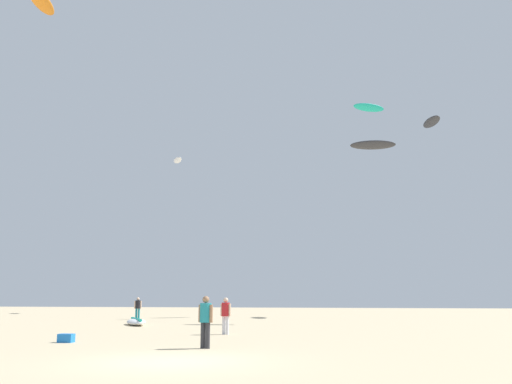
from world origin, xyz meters
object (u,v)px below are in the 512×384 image
(kite_aloft_4, at_px, (369,108))
(cooler_box, at_px, (66,338))
(person_midground, at_px, (138,307))
(kite_aloft_1, at_px, (373,145))
(person_foreground, at_px, (206,318))
(kite_aloft_3, at_px, (178,160))
(kite_aloft_2, at_px, (431,122))
(person_left, at_px, (226,313))
(kite_grounded_near, at_px, (136,322))
(kite_aloft_0, at_px, (41,1))

(kite_aloft_4, bearing_deg, cooler_box, -115.45)
(person_midground, distance_m, cooler_box, 18.92)
(kite_aloft_1, bearing_deg, kite_aloft_4, 87.02)
(cooler_box, bearing_deg, person_foreground, -14.37)
(person_midground, xyz_separation_m, kite_aloft_4, (17.61, 9.90, 17.66))
(person_midground, relative_size, kite_aloft_3, 0.67)
(person_foreground, bearing_deg, person_midground, -131.27)
(person_midground, relative_size, kite_aloft_2, 0.46)
(person_left, height_order, kite_aloft_3, kite_aloft_3)
(person_midground, xyz_separation_m, person_left, (9.26, -13.50, 0.04))
(kite_aloft_2, xyz_separation_m, kite_aloft_3, (-25.22, 5.44, -1.26))
(person_foreground, distance_m, person_left, 6.46)
(cooler_box, xyz_separation_m, kite_aloft_4, (13.49, 28.35, 18.42))
(kite_aloft_3, bearing_deg, kite_aloft_4, -16.33)
(kite_grounded_near, bearing_deg, person_foreground, -60.49)
(person_midground, height_order, kite_aloft_0, kite_aloft_0)
(person_foreground, relative_size, cooler_box, 3.10)
(kite_aloft_1, height_order, kite_aloft_2, kite_aloft_2)
(person_midground, bearing_deg, kite_grounded_near, 5.59)
(person_left, relative_size, kite_grounded_near, 0.47)
(person_foreground, distance_m, kite_grounded_near, 14.93)
(kite_aloft_3, bearing_deg, person_left, -68.71)
(cooler_box, distance_m, kite_aloft_0, 33.18)
(person_midground, xyz_separation_m, kite_aloft_3, (-2.11, 15.68, 14.87))
(kite_grounded_near, height_order, kite_aloft_1, kite_aloft_1)
(kite_aloft_0, xyz_separation_m, kite_aloft_1, (25.88, -0.57, -13.31))
(person_foreground, relative_size, kite_aloft_1, 0.55)
(person_midground, bearing_deg, kite_aloft_1, 70.35)
(person_midground, xyz_separation_m, kite_aloft_2, (23.11, 10.24, 16.13))
(kite_aloft_0, height_order, kite_aloft_1, kite_aloft_0)
(person_left, height_order, kite_grounded_near, person_left)
(person_left, bearing_deg, kite_grounded_near, 66.67)
(person_left, height_order, kite_aloft_4, kite_aloft_4)
(person_foreground, relative_size, kite_aloft_3, 0.74)
(kite_aloft_4, bearing_deg, kite_aloft_0, -157.65)
(cooler_box, bearing_deg, kite_aloft_2, 56.50)
(kite_aloft_1, bearing_deg, person_foreground, -111.21)
(cooler_box, bearing_deg, kite_aloft_1, 52.65)
(cooler_box, distance_m, kite_aloft_1, 24.28)
(cooler_box, height_order, kite_aloft_2, kite_aloft_2)
(person_foreground, xyz_separation_m, kite_aloft_4, (7.73, 29.83, 17.56))
(kite_grounded_near, bearing_deg, kite_aloft_0, 152.35)
(person_foreground, height_order, kite_aloft_3, kite_aloft_3)
(person_midground, height_order, kite_aloft_4, kite_aloft_4)
(person_foreground, relative_size, person_midground, 1.10)
(person_left, height_order, kite_aloft_2, kite_aloft_2)
(cooler_box, height_order, kite_aloft_3, kite_aloft_3)
(kite_aloft_4, bearing_deg, person_foreground, -104.53)
(person_foreground, distance_m, kite_aloft_1, 22.51)
(person_foreground, relative_size, kite_grounded_near, 0.49)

